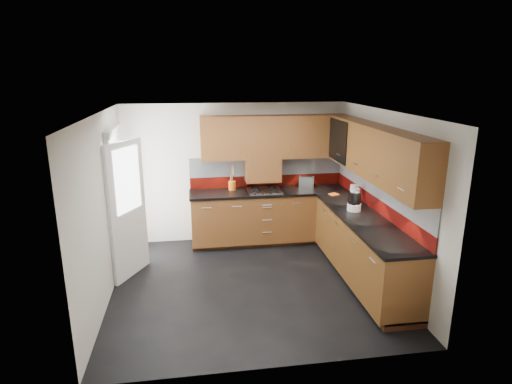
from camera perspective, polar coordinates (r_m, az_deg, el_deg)
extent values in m
cube|color=black|center=(6.20, -0.75, -12.23)|extent=(4.00, 3.80, 0.02)
cube|color=white|center=(5.50, -0.84, 11.05)|extent=(4.00, 3.80, 0.10)
cube|color=beige|center=(7.50, -2.73, 2.64)|extent=(4.00, 0.08, 2.64)
cube|color=beige|center=(4.04, 2.85, -9.17)|extent=(4.00, 0.08, 2.64)
cube|color=beige|center=(5.81, -20.12, -2.26)|extent=(0.08, 3.80, 2.64)
cube|color=beige|center=(6.29, 17.00, -0.64)|extent=(0.08, 3.80, 2.64)
cube|color=brown|center=(7.45, 1.83, -3.24)|extent=(2.70, 0.60, 0.95)
cube|color=brown|center=(6.31, 14.04, -7.37)|extent=(0.60, 2.60, 0.95)
cube|color=#401F12|center=(7.63, 1.76, -6.19)|extent=(2.70, 0.54, 0.10)
cube|color=#401F12|center=(6.49, 14.04, -10.80)|extent=(0.54, 2.60, 0.10)
cube|color=black|center=(7.31, 1.80, 0.03)|extent=(2.72, 0.62, 0.04)
cube|color=black|center=(6.13, 14.30, -3.61)|extent=(0.62, 2.60, 0.04)
cube|color=maroon|center=(7.56, 1.47, 1.51)|extent=(2.70, 0.02, 0.20)
cube|color=silver|center=(7.50, 1.49, 3.51)|extent=(2.70, 0.02, 0.34)
cube|color=maroon|center=(6.49, 15.72, -1.52)|extent=(0.02, 3.20, 0.20)
cube|color=silver|center=(6.41, 15.90, 0.78)|extent=(0.02, 3.20, 0.34)
cube|color=brown|center=(7.28, 2.51, 7.36)|extent=(2.50, 0.33, 0.72)
cube|color=brown|center=(6.09, 15.59, 5.15)|extent=(0.33, 2.87, 0.72)
cube|color=silver|center=(7.11, 1.58, 5.46)|extent=(1.80, 0.01, 0.16)
cube|color=silver|center=(6.03, 14.04, 3.12)|extent=(0.01, 2.00, 0.16)
cube|color=brown|center=(7.34, 0.93, 3.01)|extent=(0.60, 0.33, 0.40)
cube|color=black|center=(6.98, 10.84, 6.73)|extent=(0.01, 0.80, 0.66)
cube|color=#FFD18C|center=(7.08, 13.21, 6.73)|extent=(0.01, 0.76, 0.64)
cube|color=black|center=(7.03, 12.19, 6.90)|extent=(0.29, 0.76, 0.01)
cylinder|color=black|center=(6.79, 12.98, 7.39)|extent=(0.07, 0.07, 0.16)
cylinder|color=black|center=(6.93, 12.53, 7.58)|extent=(0.07, 0.07, 0.16)
cylinder|color=white|center=(7.06, 12.10, 7.76)|extent=(0.07, 0.07, 0.16)
cylinder|color=black|center=(7.20, 11.68, 7.93)|extent=(0.07, 0.07, 0.16)
cube|color=white|center=(6.69, -17.88, -1.35)|extent=(0.06, 0.95, 2.04)
cube|color=white|center=(6.34, -16.73, -2.38)|extent=(0.42, 0.73, 1.98)
cube|color=white|center=(6.22, -16.78, 1.58)|extent=(0.28, 0.50, 0.90)
cube|color=silver|center=(7.28, 1.12, 0.21)|extent=(0.57, 0.49, 0.02)
torus|color=black|center=(7.13, 0.12, 0.10)|extent=(0.13, 0.13, 0.02)
torus|color=black|center=(7.18, 2.43, 0.20)|extent=(0.13, 0.13, 0.02)
torus|color=black|center=(7.36, -0.16, 0.59)|extent=(0.13, 0.13, 0.02)
torus|color=black|center=(7.41, 2.08, 0.68)|extent=(0.13, 0.13, 0.02)
cube|color=black|center=(7.05, 1.44, -0.22)|extent=(0.43, 0.04, 0.02)
cylinder|color=#D75F14|center=(7.34, -3.20, 0.87)|extent=(0.12, 0.12, 0.15)
cylinder|color=brown|center=(7.31, -3.23, 2.36)|extent=(0.06, 0.02, 0.31)
cylinder|color=brown|center=(7.31, -3.16, 2.27)|extent=(0.05, 0.03, 0.29)
cylinder|color=brown|center=(7.31, -3.28, 2.43)|extent=(0.06, 0.03, 0.33)
cylinder|color=brown|center=(7.31, -3.10, 2.19)|extent=(0.04, 0.05, 0.27)
cylinder|color=brown|center=(7.31, -3.36, 2.30)|extent=(0.04, 0.05, 0.30)
cube|color=silver|center=(7.59, 6.75, 1.37)|extent=(0.30, 0.23, 0.18)
cube|color=black|center=(7.56, 6.78, 2.06)|extent=(0.19, 0.08, 0.01)
cube|color=black|center=(7.60, 6.70, 2.13)|extent=(0.19, 0.08, 0.01)
cylinder|color=white|center=(6.41, 12.93, -1.96)|extent=(0.20, 0.20, 0.11)
cylinder|color=black|center=(6.37, 13.01, -0.73)|extent=(0.19, 0.19, 0.18)
cylinder|color=white|center=(6.34, 13.07, 0.22)|extent=(0.13, 0.13, 0.04)
cylinder|color=white|center=(6.82, 12.93, -0.18)|extent=(0.14, 0.14, 0.27)
cube|color=orange|center=(7.17, 10.33, -0.31)|extent=(0.18, 0.16, 0.02)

